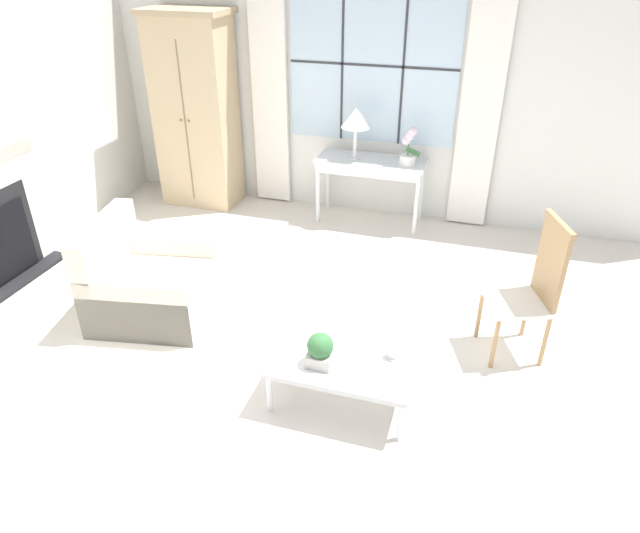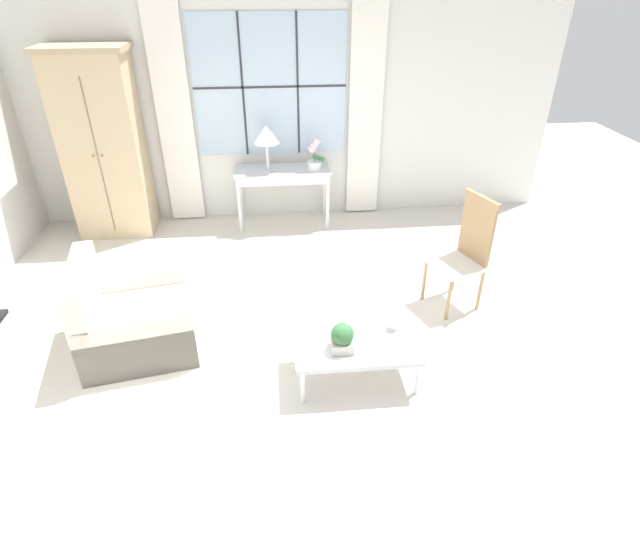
{
  "view_description": "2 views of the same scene",
  "coord_description": "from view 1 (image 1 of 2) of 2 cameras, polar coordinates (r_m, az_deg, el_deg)",
  "views": [
    {
      "loc": [
        1.32,
        -3.18,
        2.83
      ],
      "look_at": [
        0.22,
        0.4,
        0.67
      ],
      "focal_mm": 32.0,
      "sensor_mm": 36.0,
      "label": 1
    },
    {
      "loc": [
        -0.01,
        -3.27,
        2.9
      ],
      "look_at": [
        0.36,
        0.47,
        0.64
      ],
      "focal_mm": 28.0,
      "sensor_mm": 36.0,
      "label": 2
    }
  ],
  "objects": [
    {
      "name": "table_lamp",
      "position": [
        6.2,
        3.6,
        14.52
      ],
      "size": [
        0.31,
        0.31,
        0.56
      ],
      "color": "silver",
      "rests_on": "console_table"
    },
    {
      "name": "coffee_table",
      "position": [
        3.92,
        2.34,
        -9.64
      ],
      "size": [
        1.0,
        0.58,
        0.38
      ],
      "color": "silver",
      "rests_on": "ground_plane"
    },
    {
      "name": "side_chair_wooden",
      "position": [
        4.5,
        20.64,
        -1.6
      ],
      "size": [
        0.57,
        0.57,
        1.12
      ],
      "color": "white",
      "rests_on": "ground_plane"
    },
    {
      "name": "pillar_candle",
      "position": [
        3.9,
        7.54,
        -8.36
      ],
      "size": [
        0.12,
        0.12,
        0.13
      ],
      "color": "silver",
      "rests_on": "coffee_table"
    },
    {
      "name": "potted_plant_small",
      "position": [
        3.77,
        0.02,
        -8.31
      ],
      "size": [
        0.18,
        0.18,
        0.24
      ],
      "color": "#BCB7AD",
      "rests_on": "coffee_table"
    },
    {
      "name": "wall_back_windowed",
      "position": [
        6.5,
        5.22,
        17.16
      ],
      "size": [
        7.2,
        0.14,
        2.8
      ],
      "color": "silver",
      "rests_on": "ground_plane"
    },
    {
      "name": "armchair_upholstered",
      "position": [
        5.08,
        -16.61,
        -1.71
      ],
      "size": [
        1.08,
        1.1,
        0.84
      ],
      "color": "beige",
      "rests_on": "ground_plane"
    },
    {
      "name": "potted_orchid",
      "position": [
        6.19,
        8.84,
        11.51
      ],
      "size": [
        0.22,
        0.17,
        0.41
      ],
      "color": "white",
      "rests_on": "console_table"
    },
    {
      "name": "console_table",
      "position": [
        6.39,
        5.13,
        9.9
      ],
      "size": [
        1.19,
        0.48,
        0.74
      ],
      "color": "silver",
      "rests_on": "ground_plane"
    },
    {
      "name": "ground_plane",
      "position": [
        4.46,
        -4.23,
        -9.56
      ],
      "size": [
        14.0,
        14.0,
        0.0
      ],
      "primitive_type": "plane",
      "color": "silver"
    },
    {
      "name": "armoire",
      "position": [
        6.95,
        -12.3,
        14.93
      ],
      "size": [
        0.95,
        0.59,
        2.19
      ],
      "color": "tan",
      "rests_on": "ground_plane"
    }
  ]
}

